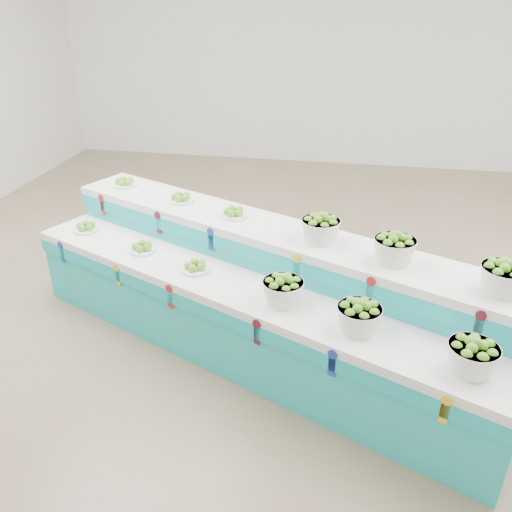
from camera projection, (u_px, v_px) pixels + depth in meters
name	position (u px, v px, depth m)	size (l,w,h in m)	color
ground	(328.00, 317.00, 5.03)	(10.00, 10.00, 0.00)	#716048
back_wall	(356.00, 43.00, 8.48)	(10.00, 10.00, 0.00)	silver
display_stand	(256.00, 294.00, 4.43)	(4.32, 1.11, 1.02)	#23B7BB
plate_lower_left	(86.00, 227.00, 5.04)	(0.24, 0.24, 0.09)	white
plate_lower_mid	(142.00, 247.00, 4.65)	(0.24, 0.24, 0.09)	white
plate_lower_right	(195.00, 266.00, 4.34)	(0.24, 0.24, 0.09)	white
basket_lower_left	(283.00, 290.00, 3.87)	(0.31, 0.31, 0.22)	silver
basket_lower_mid	(359.00, 316.00, 3.56)	(0.31, 0.31, 0.22)	silver
basket_lower_right	(472.00, 356.00, 3.18)	(0.31, 0.31, 0.22)	silver
plate_upper_left	(125.00, 182.00, 5.30)	(0.24, 0.24, 0.09)	white
plate_upper_mid	(181.00, 197.00, 4.91)	(0.24, 0.24, 0.09)	white
plate_upper_right	(234.00, 212.00, 4.59)	(0.24, 0.24, 0.09)	white
basket_upper_left	(321.00, 228.00, 4.12)	(0.31, 0.31, 0.22)	silver
basket_upper_mid	(395.00, 248.00, 3.81)	(0.31, 0.31, 0.22)	silver
basket_upper_right	(504.00, 277.00, 3.43)	(0.31, 0.31, 0.22)	silver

